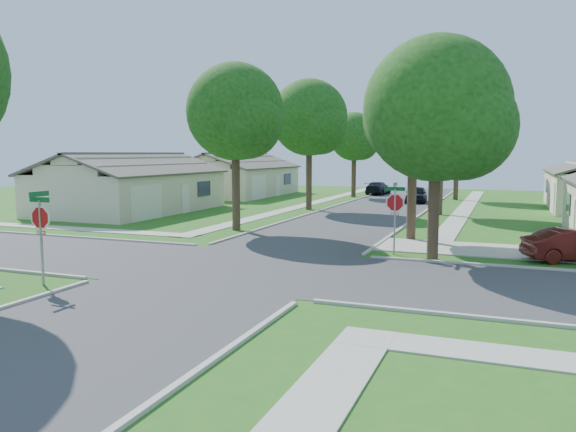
# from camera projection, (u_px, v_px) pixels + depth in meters

# --- Properties ---
(ground) EXTENTS (100.00, 100.00, 0.00)m
(ground) POSITION_uv_depth(u_px,v_px,m) (241.00, 268.00, 20.51)
(ground) COLOR #23601A
(ground) RESTS_ON ground
(road_ns) EXTENTS (7.00, 100.00, 0.02)m
(road_ns) POSITION_uv_depth(u_px,v_px,m) (241.00, 268.00, 20.50)
(road_ns) COLOR #333335
(road_ns) RESTS_ON ground
(sidewalk_ne) EXTENTS (1.20, 40.00, 0.04)m
(sidewalk_ne) POSITION_uv_depth(u_px,v_px,m) (465.00, 208.00, 42.37)
(sidewalk_ne) COLOR #9E9B91
(sidewalk_ne) RESTS_ON ground
(sidewalk_nw) EXTENTS (1.20, 40.00, 0.04)m
(sidewalk_nw) POSITION_uv_depth(u_px,v_px,m) (313.00, 203.00, 46.78)
(sidewalk_nw) COLOR #9E9B91
(sidewalk_nw) RESTS_ON ground
(driveway) EXTENTS (8.80, 3.60, 0.05)m
(driveway) POSITION_uv_depth(u_px,v_px,m) (478.00, 250.00, 24.22)
(driveway) COLOR #9E9B91
(driveway) RESTS_ON ground
(stop_sign_sw) EXTENTS (1.05, 0.80, 2.98)m
(stop_sign_sw) POSITION_uv_depth(u_px,v_px,m) (40.00, 222.00, 17.62)
(stop_sign_sw) COLOR gray
(stop_sign_sw) RESTS_ON ground
(stop_sign_ne) EXTENTS (1.05, 0.80, 2.98)m
(stop_sign_ne) POSITION_uv_depth(u_px,v_px,m) (395.00, 206.00, 22.93)
(stop_sign_ne) COLOR gray
(stop_sign_ne) RESTS_ON ground
(tree_e_near) EXTENTS (4.97, 4.80, 8.28)m
(tree_e_near) POSITION_uv_depth(u_px,v_px,m) (415.00, 122.00, 26.50)
(tree_e_near) COLOR #38281C
(tree_e_near) RESTS_ON ground
(tree_e_mid) EXTENTS (5.59, 5.40, 9.21)m
(tree_e_mid) POSITION_uv_depth(u_px,v_px,m) (443.00, 122.00, 37.54)
(tree_e_mid) COLOR #38281C
(tree_e_mid) RESTS_ON ground
(tree_e_far) EXTENTS (5.17, 5.00, 8.72)m
(tree_e_far) POSITION_uv_depth(u_px,v_px,m) (458.00, 133.00, 49.61)
(tree_e_far) COLOR #38281C
(tree_e_far) RESTS_ON ground
(tree_w_near) EXTENTS (5.38, 5.20, 8.97)m
(tree_w_near) POSITION_uv_depth(u_px,v_px,m) (236.00, 116.00, 29.84)
(tree_w_near) COLOR #38281C
(tree_w_near) RESTS_ON ground
(tree_w_mid) EXTENTS (5.80, 5.60, 9.56)m
(tree_w_mid) POSITION_uv_depth(u_px,v_px,m) (310.00, 121.00, 40.91)
(tree_w_mid) COLOR #38281C
(tree_w_mid) RESTS_ON ground
(tree_w_far) EXTENTS (4.76, 4.60, 8.04)m
(tree_w_far) POSITION_uv_depth(u_px,v_px,m) (355.00, 139.00, 53.05)
(tree_w_far) COLOR #38281C
(tree_w_far) RESTS_ON ground
(tree_ne_corner) EXTENTS (5.80, 5.60, 8.66)m
(tree_ne_corner) POSITION_uv_depth(u_px,v_px,m) (438.00, 116.00, 21.48)
(tree_ne_corner) COLOR #38281C
(tree_ne_corner) RESTS_ON ground
(house_nw_near) EXTENTS (8.42, 13.60, 4.23)m
(house_nw_near) POSITION_uv_depth(u_px,v_px,m) (132.00, 191.00, 39.99)
(house_nw_near) COLOR #C2B299
(house_nw_near) RESTS_ON ground
(house_nw_far) EXTENTS (8.42, 13.60, 4.23)m
(house_nw_far) POSITION_uv_depth(u_px,v_px,m) (238.00, 180.00, 55.73)
(house_nw_far) COLOR #C2B299
(house_nw_far) RESTS_ON ground
(car_driveway) EXTENTS (4.07, 2.71, 1.27)m
(car_driveway) POSITION_uv_depth(u_px,v_px,m) (576.00, 245.00, 21.59)
(car_driveway) COLOR #4E1310
(car_driveway) RESTS_ON ground
(car_curb_east) EXTENTS (1.96, 4.21, 1.40)m
(car_curb_east) POSITION_uv_depth(u_px,v_px,m) (416.00, 194.00, 47.58)
(car_curb_east) COLOR black
(car_curb_east) RESTS_ON ground
(car_curb_west) EXTENTS (2.04, 4.54, 1.29)m
(car_curb_west) POSITION_uv_depth(u_px,v_px,m) (378.00, 188.00, 56.81)
(car_curb_west) COLOR black
(car_curb_west) RESTS_ON ground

